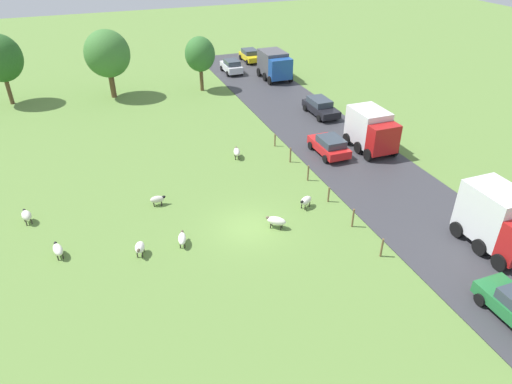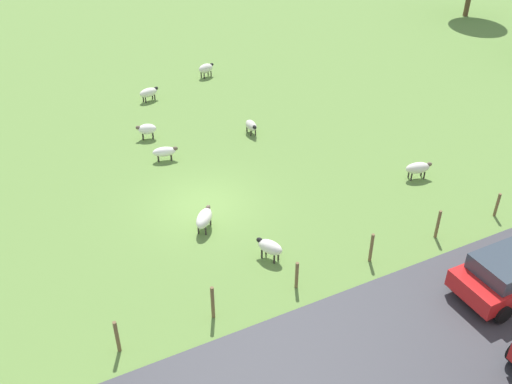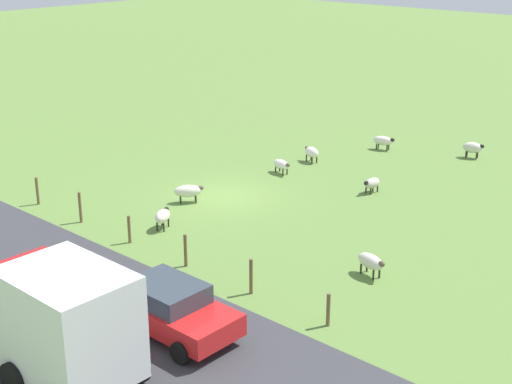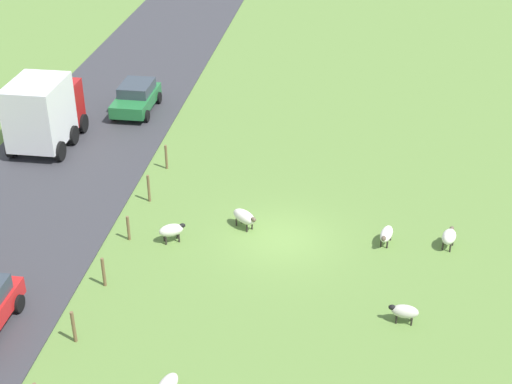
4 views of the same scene
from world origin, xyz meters
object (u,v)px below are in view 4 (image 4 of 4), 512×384
sheep_7 (404,311)px  sheep_6 (244,217)px  truck_0 (44,111)px  sheep_3 (449,237)px  sheep_4 (172,230)px  car_6 (136,97)px  sheep_5 (386,234)px

sheep_7 → sheep_6: bearing=-39.2°
truck_0 → sheep_3: bearing=161.4°
sheep_4 → truck_0: (8.30, -7.65, 1.40)m
car_6 → sheep_6: bearing=125.2°
sheep_5 → sheep_6: bearing=-3.8°
truck_0 → sheep_7: bearing=146.8°
sheep_6 → truck_0: (11.05, -6.19, 1.41)m
sheep_3 → car_6: 19.74m
sheep_6 → sheep_3: bearing=177.8°
sheep_4 → sheep_7: bearing=157.6°
sheep_4 → sheep_6: same height
car_6 → sheep_3: bearing=144.7°
car_6 → sheep_5: bearing=140.0°
sheep_3 → sheep_5: 2.46m
sheep_5 → sheep_7: bearing=96.7°
sheep_5 → sheep_6: (5.84, -0.39, 0.07)m
sheep_3 → truck_0: bearing=-18.6°
sheep_4 → sheep_5: sheep_4 is taller
truck_0 → car_6: 5.96m
truck_0 → car_6: bearing=-123.5°
sheep_3 → car_6: (16.11, -11.39, 0.34)m
sheep_4 → truck_0: bearing=-42.6°
sheep_3 → sheep_4: bearing=5.9°
sheep_7 → sheep_3: bearing=-111.0°
sheep_5 → sheep_7: size_ratio=1.17×
sheep_4 → sheep_6: size_ratio=0.89×
sheep_3 → truck_0: truck_0 is taller
sheep_6 → car_6: bearing=-54.8°
sheep_3 → sheep_7: size_ratio=1.01×
sheep_5 → sheep_6: 5.85m
sheep_6 → sheep_4: bearing=28.0°
sheep_6 → sheep_7: (-6.41, 5.23, -0.07)m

